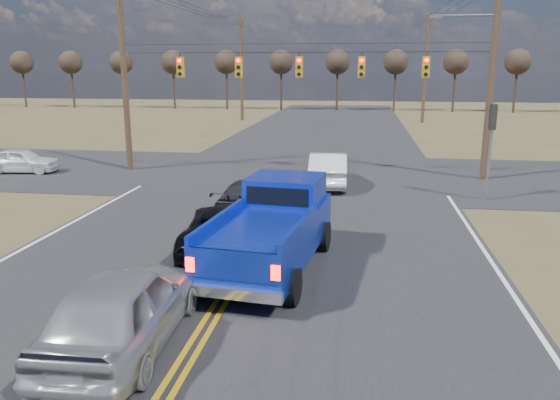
# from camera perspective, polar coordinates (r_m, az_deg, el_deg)

# --- Properties ---
(ground) EXTENTS (160.00, 160.00, 0.00)m
(ground) POSITION_cam_1_polar(r_m,az_deg,el_deg) (10.98, -9.20, -15.38)
(ground) COLOR brown
(ground) RESTS_ON ground
(road_main) EXTENTS (14.00, 120.00, 0.02)m
(road_main) POSITION_cam_1_polar(r_m,az_deg,el_deg) (20.07, -0.66, -1.61)
(road_main) COLOR #28282B
(road_main) RESTS_ON ground
(road_cross) EXTENTS (120.00, 12.00, 0.02)m
(road_cross) POSITION_cam_1_polar(r_m,az_deg,el_deg) (27.80, 1.93, 2.71)
(road_cross) COLOR #28282B
(road_cross) RESTS_ON ground
(signal_gantry) EXTENTS (19.60, 4.83, 10.00)m
(signal_gantry) POSITION_cam_1_polar(r_m,az_deg,el_deg) (27.02, 3.05, 13.19)
(signal_gantry) COLOR #473323
(signal_gantry) RESTS_ON ground
(utility_poles) EXTENTS (19.60, 58.32, 10.00)m
(utility_poles) POSITION_cam_1_polar(r_m,az_deg,el_deg) (26.29, 1.77, 13.55)
(utility_poles) COLOR #473323
(utility_poles) RESTS_ON ground
(treeline) EXTENTS (87.00, 117.80, 7.40)m
(treeline) POSITION_cam_1_polar(r_m,az_deg,el_deg) (36.21, 3.67, 14.33)
(treeline) COLOR #33261C
(treeline) RESTS_ON ground
(pickup_truck) EXTENTS (2.97, 6.28, 2.28)m
(pickup_truck) POSITION_cam_1_polar(r_m,az_deg,el_deg) (14.59, -0.76, -3.02)
(pickup_truck) COLOR black
(pickup_truck) RESTS_ON ground
(silver_suv) EXTENTS (2.09, 4.88, 1.64)m
(silver_suv) POSITION_cam_1_polar(r_m,az_deg,el_deg) (11.06, -16.09, -10.79)
(silver_suv) COLOR #9EA0A6
(silver_suv) RESTS_ON ground
(black_suv) EXTENTS (2.85, 5.13, 1.36)m
(black_suv) POSITION_cam_1_polar(r_m,az_deg,el_deg) (16.22, -5.72, -2.93)
(black_suv) COLOR black
(black_suv) RESTS_ON ground
(white_car_queue) EXTENTS (1.84, 4.76, 1.55)m
(white_car_queue) POSITION_cam_1_polar(r_m,az_deg,el_deg) (25.07, 5.05, 3.25)
(white_car_queue) COLOR silver
(white_car_queue) RESTS_ON ground
(dgrey_car_queue) EXTENTS (2.28, 4.75, 1.33)m
(dgrey_car_queue) POSITION_cam_1_polar(r_m,az_deg,el_deg) (20.04, -2.93, 0.32)
(dgrey_car_queue) COLOR #2E2E33
(dgrey_car_queue) RESTS_ON ground
(cross_car_west) EXTENTS (1.90, 3.86, 1.27)m
(cross_car_west) POSITION_cam_1_polar(r_m,az_deg,el_deg) (31.07, -25.43, 3.74)
(cross_car_west) COLOR white
(cross_car_west) RESTS_ON ground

